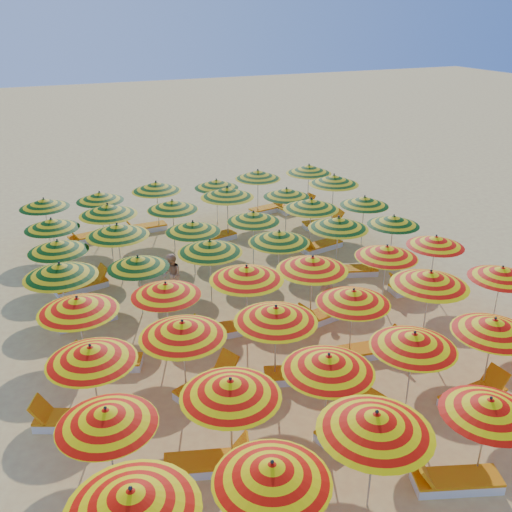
% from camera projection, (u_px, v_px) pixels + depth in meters
% --- Properties ---
extents(ground, '(120.00, 120.00, 0.00)m').
position_uv_depth(ground, '(262.00, 309.00, 17.77)').
color(ground, '#EFCA6A').
rests_on(ground, ground).
extents(umbrella_0, '(2.42, 2.42, 2.22)m').
position_uv_depth(umbrella_0, '(132.00, 500.00, 8.43)').
color(umbrella_0, silver).
rests_on(umbrella_0, ground).
extents(umbrella_1, '(2.34, 2.34, 2.09)m').
position_uv_depth(umbrella_1, '(272.00, 472.00, 9.09)').
color(umbrella_1, silver).
rests_on(umbrella_1, ground).
extents(umbrella_2, '(2.51, 2.51, 2.23)m').
position_uv_depth(umbrella_2, '(376.00, 422.00, 9.99)').
color(umbrella_2, silver).
rests_on(umbrella_2, ground).
extents(umbrella_3, '(2.04, 2.04, 1.96)m').
position_uv_depth(umbrella_3, '(489.00, 407.00, 10.76)').
color(umbrella_3, silver).
rests_on(umbrella_3, ground).
extents(umbrella_6, '(2.51, 2.51, 2.01)m').
position_uv_depth(umbrella_6, '(106.00, 417.00, 10.41)').
color(umbrella_6, silver).
rests_on(umbrella_6, ground).
extents(umbrella_7, '(2.07, 2.07, 2.13)m').
position_uv_depth(umbrella_7, '(231.00, 388.00, 11.02)').
color(umbrella_7, silver).
rests_on(umbrella_7, ground).
extents(umbrella_8, '(2.29, 2.29, 2.09)m').
position_uv_depth(umbrella_8, '(328.00, 363.00, 11.86)').
color(umbrella_8, silver).
rests_on(umbrella_8, ground).
extents(umbrella_9, '(2.19, 2.19, 2.08)m').
position_uv_depth(umbrella_9, '(414.00, 341.00, 12.68)').
color(umbrella_9, silver).
rests_on(umbrella_9, ground).
extents(umbrella_10, '(2.08, 2.08, 2.06)m').
position_uv_depth(umbrella_10, '(494.00, 326.00, 13.28)').
color(umbrella_10, silver).
rests_on(umbrella_10, ground).
extents(umbrella_12, '(2.37, 2.37, 2.08)m').
position_uv_depth(umbrella_12, '(91.00, 354.00, 12.19)').
color(umbrella_12, silver).
rests_on(umbrella_12, ground).
extents(umbrella_13, '(2.31, 2.31, 2.16)m').
position_uv_depth(umbrella_13, '(183.00, 329.00, 13.00)').
color(umbrella_13, silver).
rests_on(umbrella_13, ground).
extents(umbrella_14, '(2.61, 2.61, 2.16)m').
position_uv_depth(umbrella_14, '(276.00, 314.00, 13.62)').
color(umbrella_14, silver).
rests_on(umbrella_14, ground).
extents(umbrella_15, '(2.33, 2.33, 2.06)m').
position_uv_depth(umbrella_15, '(353.00, 297.00, 14.64)').
color(umbrella_15, silver).
rests_on(umbrella_15, ground).
extents(umbrella_16, '(2.14, 2.14, 2.23)m').
position_uv_depth(umbrella_16, '(430.00, 279.00, 15.26)').
color(umbrella_16, silver).
rests_on(umbrella_16, ground).
extents(umbrella_17, '(2.15, 2.15, 1.96)m').
position_uv_depth(umbrella_17, '(502.00, 273.00, 16.15)').
color(umbrella_17, silver).
rests_on(umbrella_17, ground).
extents(umbrella_18, '(2.48, 2.48, 2.13)m').
position_uv_depth(umbrella_18, '(78.00, 305.00, 14.10)').
color(umbrella_18, silver).
rests_on(umbrella_18, ground).
extents(umbrella_19, '(2.41, 2.41, 2.00)m').
position_uv_depth(umbrella_19, '(166.00, 289.00, 15.13)').
color(umbrella_19, silver).
rests_on(umbrella_19, ground).
extents(umbrella_20, '(2.54, 2.54, 2.20)m').
position_uv_depth(umbrella_20, '(247.00, 273.00, 15.65)').
color(umbrella_20, silver).
rests_on(umbrella_20, ground).
extents(umbrella_21, '(2.33, 2.33, 2.20)m').
position_uv_depth(umbrella_21, '(312.00, 263.00, 16.24)').
color(umbrella_21, silver).
rests_on(umbrella_21, ground).
extents(umbrella_22, '(2.09, 2.09, 2.05)m').
position_uv_depth(umbrella_22, '(387.00, 252.00, 17.36)').
color(umbrella_22, silver).
rests_on(umbrella_22, ground).
extents(umbrella_23, '(2.05, 2.05, 1.95)m').
position_uv_depth(umbrella_23, '(436.00, 241.00, 18.33)').
color(umbrella_23, silver).
rests_on(umbrella_23, ground).
extents(umbrella_24, '(2.38, 2.38, 2.18)m').
position_uv_depth(umbrella_24, '(60.00, 270.00, 15.84)').
color(umbrella_24, silver).
rests_on(umbrella_24, ground).
extents(umbrella_25, '(2.06, 2.06, 1.95)m').
position_uv_depth(umbrella_25, '(138.00, 262.00, 16.85)').
color(umbrella_25, silver).
rests_on(umbrella_25, ground).
extents(umbrella_26, '(2.04, 2.04, 2.14)m').
position_uv_depth(umbrella_26, '(210.00, 247.00, 17.51)').
color(umbrella_26, silver).
rests_on(umbrella_26, ground).
extents(umbrella_27, '(2.08, 2.08, 2.12)m').
position_uv_depth(umbrella_27, '(279.00, 237.00, 18.30)').
color(umbrella_27, silver).
rests_on(umbrella_27, ground).
extents(umbrella_28, '(2.32, 2.32, 2.19)m').
position_uv_depth(umbrella_28, '(338.00, 223.00, 19.29)').
color(umbrella_28, silver).
rests_on(umbrella_28, ground).
extents(umbrella_29, '(1.95, 1.95, 1.96)m').
position_uv_depth(umbrella_29, '(394.00, 220.00, 20.11)').
color(umbrella_29, silver).
rests_on(umbrella_29, ground).
extents(umbrella_30, '(2.21, 2.21, 2.00)m').
position_uv_depth(umbrella_30, '(58.00, 246.00, 17.87)').
color(umbrella_30, silver).
rests_on(umbrella_30, ground).
extents(umbrella_31, '(2.17, 2.17, 2.19)m').
position_uv_depth(umbrella_31, '(117.00, 230.00, 18.67)').
color(umbrella_31, silver).
rests_on(umbrella_31, ground).
extents(umbrella_32, '(2.14, 2.14, 2.01)m').
position_uv_depth(umbrella_32, '(193.00, 227.00, 19.40)').
color(umbrella_32, silver).
rests_on(umbrella_32, ground).
extents(umbrella_33, '(2.47, 2.47, 2.02)m').
position_uv_depth(umbrella_33, '(253.00, 217.00, 20.31)').
color(umbrella_33, silver).
rests_on(umbrella_33, ground).
extents(umbrella_34, '(2.47, 2.47, 2.20)m').
position_uv_depth(umbrella_34, '(311.00, 204.00, 21.11)').
color(umbrella_34, silver).
rests_on(umbrella_34, ground).
extents(umbrella_35, '(2.09, 2.09, 2.01)m').
position_uv_depth(umbrella_35, '(364.00, 201.00, 21.96)').
color(umbrella_35, silver).
rests_on(umbrella_35, ground).
extents(umbrella_36, '(2.41, 2.41, 1.99)m').
position_uv_depth(umbrella_36, '(52.00, 224.00, 19.73)').
color(umbrella_36, silver).
rests_on(umbrella_36, ground).
extents(umbrella_37, '(2.30, 2.30, 2.21)m').
position_uv_depth(umbrella_37, '(108.00, 210.00, 20.49)').
color(umbrella_37, silver).
rests_on(umbrella_37, ground).
extents(umbrella_38, '(2.53, 2.53, 2.05)m').
position_uv_depth(umbrella_38, '(172.00, 205.00, 21.41)').
color(umbrella_38, silver).
rests_on(umbrella_38, ground).
extents(umbrella_39, '(2.73, 2.73, 2.24)m').
position_uv_depth(umbrella_39, '(227.00, 192.00, 22.33)').
color(umbrella_39, silver).
rests_on(umbrella_39, ground).
extents(umbrella_40, '(2.27, 2.27, 1.99)m').
position_uv_depth(umbrella_40, '(286.00, 192.00, 23.02)').
color(umbrella_40, silver).
rests_on(umbrella_40, ground).
extents(umbrella_41, '(2.45, 2.45, 2.25)m').
position_uv_depth(umbrella_41, '(334.00, 180.00, 23.95)').
color(umbrella_41, silver).
rests_on(umbrella_41, ground).
extents(umbrella_42, '(2.46, 2.46, 1.98)m').
position_uv_depth(umbrella_42, '(44.00, 203.00, 21.80)').
color(umbrella_42, silver).
rests_on(umbrella_42, ground).
extents(umbrella_43, '(1.98, 1.98, 1.98)m').
position_uv_depth(umbrella_43, '(100.00, 197.00, 22.57)').
color(umbrella_43, silver).
rests_on(umbrella_43, ground).
extents(umbrella_44, '(2.30, 2.30, 2.14)m').
position_uv_depth(umbrella_44, '(156.00, 186.00, 23.33)').
color(umbrella_44, silver).
rests_on(umbrella_44, ground).
extents(umbrella_45, '(2.17, 2.17, 1.99)m').
position_uv_depth(umbrella_45, '(216.00, 184.00, 24.17)').
color(umbrella_45, silver).
rests_on(umbrella_45, ground).
extents(umbrella_46, '(2.67, 2.67, 2.13)m').
position_uv_depth(umbrella_46, '(258.00, 174.00, 25.04)').
color(umbrella_46, silver).
rests_on(umbrella_46, ground).
extents(umbrella_47, '(2.55, 2.55, 2.19)m').
position_uv_depth(umbrella_47, '(309.00, 169.00, 25.69)').
color(umbrella_47, silver).
rests_on(umbrella_47, ground).
extents(lounger_0, '(1.83, 1.11, 0.69)m').
position_uv_depth(lounger_0, '(454.00, 481.00, 11.14)').
color(lounger_0, white).
rests_on(lounger_0, ground).
extents(lounger_1, '(1.83, 1.06, 0.69)m').
position_uv_depth(lounger_1, '(208.00, 463.00, 11.56)').
color(lounger_1, white).
rests_on(lounger_1, ground).
extents(lounger_2, '(1.83, 1.04, 0.69)m').
position_uv_depth(lounger_2, '(351.00, 424.00, 12.64)').
color(lounger_2, white).
rests_on(lounger_2, ground).
extents(lounger_3, '(1.77, 0.70, 0.69)m').
position_uv_depth(lounger_3, '(474.00, 396.00, 13.57)').
color(lounger_3, white).
rests_on(lounger_3, ground).
extents(lounger_5, '(1.82, 1.23, 0.69)m').
position_uv_depth(lounger_5, '(72.00, 420.00, 12.76)').
color(lounger_5, white).
rests_on(lounger_5, ground).
extents(lounger_6, '(1.82, 1.21, 0.69)m').
position_uv_depth(lounger_6, '(208.00, 383.00, 14.02)').
color(lounger_6, white).
rests_on(lounger_6, ground).
extents(lounger_7, '(1.83, 1.10, 0.69)m').
position_uv_depth(lounger_7, '(300.00, 374.00, 14.35)').
color(lounger_7, white).
rests_on(lounger_7, ground).
extents(lounger_8, '(1.79, 0.81, 0.69)m').
position_uv_depth(lounger_8, '(372.00, 350.00, 15.38)').
color(lounger_8, white).
rests_on(lounger_8, ground).
extents(lounger_9, '(1.82, 1.16, 0.69)m').
position_uv_depth(lounger_9, '(107.00, 362.00, 14.84)').
color(lounger_9, white).
rests_on(lounger_9, ground).
extents(lounger_10, '(1.76, 0.68, 0.69)m').
position_uv_depth(lounger_10, '(225.00, 330.00, 16.33)').
color(lounger_10, white).
rests_on(lounger_10, ground).
extents(lounger_11, '(1.81, 0.92, 0.69)m').
position_uv_depth(lounger_11, '(325.00, 315.00, 17.13)').
color(lounger_11, white).
rests_on(lounger_11, ground).
extents(lounger_12, '(1.78, 0.74, 0.69)m').
position_uv_depth(lounger_12, '(414.00, 287.00, 18.81)').
color(lounger_12, white).
rests_on(lounger_12, ground).
extents(lounger_13, '(1.79, 0.79, 0.69)m').
position_uv_depth(lounger_13, '(85.00, 319.00, 16.91)').
color(lounger_13, white).
rests_on(lounger_13, ground).
extents(lounger_14, '(1.83, 1.10, 0.69)m').
position_uv_depth(lounger_14, '(354.00, 270.00, 20.00)').
color(lounger_14, white).
rests_on(lounger_14, ground).
extents(lounger_15, '(1.81, 0.92, 0.69)m').
position_uv_depth(lounger_15, '(83.00, 286.00, 18.92)').
color(lounger_15, white).
rests_on(lounger_15, ground).
extents(lounger_16, '(1.81, 0.89, 0.69)m').
position_uv_depth(lounger_16, '(320.00, 246.00, 22.04)').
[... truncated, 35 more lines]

